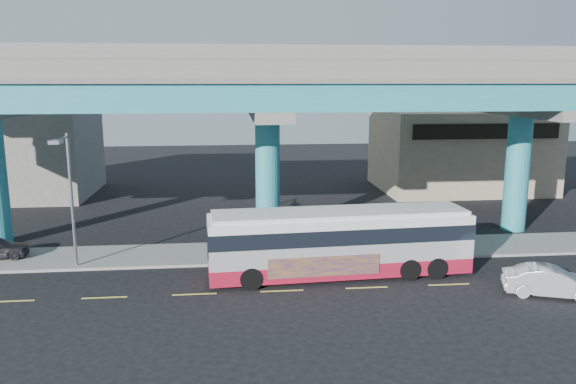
{
  "coord_description": "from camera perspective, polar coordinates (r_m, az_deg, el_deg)",
  "views": [
    {
      "loc": [
        -2.24,
        -24.73,
        9.56
      ],
      "look_at": [
        0.73,
        4.0,
        3.8
      ],
      "focal_mm": 35.0,
      "sensor_mm": 36.0,
      "label": 1
    }
  ],
  "objects": [
    {
      "name": "building_concrete",
      "position": [
        52.12,
        -25.88,
        4.57
      ],
      "size": [
        12.0,
        10.0,
        9.0
      ],
      "primitive_type": "cube",
      "color": "gray",
      "rests_on": "ground"
    },
    {
      "name": "sidewalk",
      "position": [
        31.77,
        -1.59,
        -6.11
      ],
      "size": [
        70.0,
        4.0,
        0.15
      ],
      "primitive_type": "cube",
      "color": "gray",
      "rests_on": "ground"
    },
    {
      "name": "transit_bus",
      "position": [
        27.89,
        5.28,
        -4.89
      ],
      "size": [
        13.1,
        3.56,
        3.32
      ],
      "rotation": [
        0.0,
        0.0,
        0.06
      ],
      "color": "#A2132D",
      "rests_on": "ground"
    },
    {
      "name": "lane_markings",
      "position": [
        26.33,
        -0.63,
        -10.01
      ],
      "size": [
        58.0,
        0.12,
        0.01
      ],
      "color": "#D8C64C",
      "rests_on": "ground"
    },
    {
      "name": "sedan",
      "position": [
        28.17,
        25.14,
        -8.23
      ],
      "size": [
        3.97,
        4.97,
        1.34
      ],
      "primitive_type": "imported",
      "rotation": [
        0.0,
        0.0,
        1.23
      ],
      "color": "#ABABB0",
      "rests_on": "ground"
    },
    {
      "name": "street_lamp",
      "position": [
        29.73,
        -21.52,
        0.99
      ],
      "size": [
        0.5,
        2.28,
        6.85
      ],
      "color": "gray",
      "rests_on": "sidewalk"
    },
    {
      "name": "stop_sign",
      "position": [
        30.18,
        2.86,
        -2.94
      ],
      "size": [
        0.72,
        0.46,
        2.76
      ],
      "rotation": [
        0.0,
        0.0,
        0.16
      ],
      "color": "gray",
      "rests_on": "sidewalk"
    },
    {
      "name": "viaduct",
      "position": [
        33.92,
        -2.15,
        10.55
      ],
      "size": [
        52.0,
        12.4,
        11.7
      ],
      "color": "teal",
      "rests_on": "ground"
    },
    {
      "name": "ground",
      "position": [
        26.61,
        -0.69,
        -9.79
      ],
      "size": [
        120.0,
        120.0,
        0.0
      ],
      "primitive_type": "plane",
      "color": "black",
      "rests_on": "ground"
    },
    {
      "name": "building_beige",
      "position": [
        52.18,
        17.01,
        4.12
      ],
      "size": [
        14.0,
        10.23,
        7.0
      ],
      "color": "tan",
      "rests_on": "ground"
    }
  ]
}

